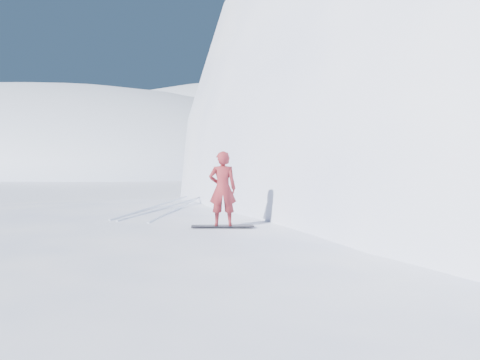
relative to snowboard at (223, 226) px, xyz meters
The scene contains 8 objects.
ground 4.93m from the snowboard, 140.00° to the right, with size 400.00×400.00×0.00m, color white.
near_ridge 3.34m from the snowboard, behind, with size 36.00×28.00×4.80m, color white.
far_ridge_a 93.03m from the snowboard, 142.01° to the left, with size 120.00×70.00×28.00m, color white.
far_ridge_c 115.67m from the snowboard, 111.98° to the left, with size 140.00×90.00×36.00m, color white.
wind_bumps 4.59m from the snowboard, behind, with size 16.00×14.40×1.00m.
snowboard is the anchor object (origin of this frame).
snowboarder 0.94m from the snowboard, ahead, with size 0.68×0.45×1.86m, color maroon.
board_tracks 4.19m from the snowboard, 143.23° to the left, with size 2.44×5.95×0.04m.
Camera 1 is at (9.43, -8.97, 4.62)m, focal length 40.00 mm.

